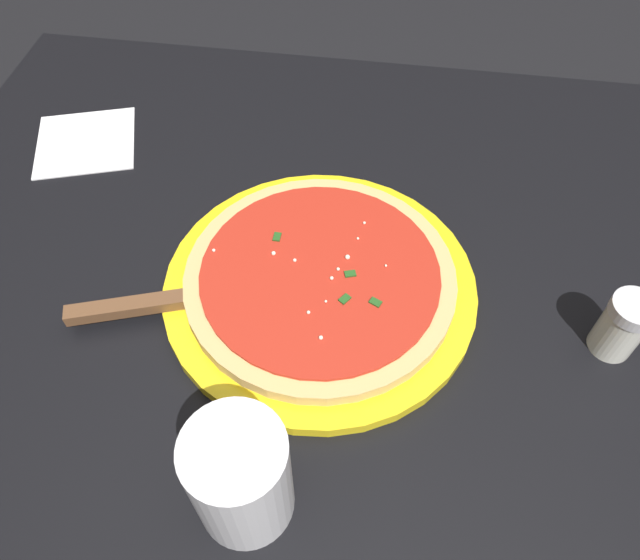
{
  "coord_description": "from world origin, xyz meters",
  "views": [
    {
      "loc": [
        -0.09,
        0.42,
        1.3
      ],
      "look_at": [
        -0.03,
        0.02,
        0.78
      ],
      "focal_mm": 34.01,
      "sensor_mm": 36.0,
      "label": 1
    }
  ],
  "objects_px": {
    "pizza_server": "(168,302)",
    "cup_tall_drink": "(246,478)",
    "napkin_folded_right": "(86,142)",
    "serving_plate": "(320,287)",
    "pizza": "(320,278)",
    "parmesan_shaker": "(622,326)"
  },
  "relations": [
    {
      "from": "serving_plate",
      "to": "parmesan_shaker",
      "type": "bearing_deg",
      "value": 175.33
    },
    {
      "from": "napkin_folded_right",
      "to": "pizza_server",
      "type": "bearing_deg",
      "value": 128.02
    },
    {
      "from": "pizza",
      "to": "pizza_server",
      "type": "xyz_separation_m",
      "value": [
        0.16,
        0.05,
        -0.0
      ]
    },
    {
      "from": "serving_plate",
      "to": "napkin_folded_right",
      "type": "bearing_deg",
      "value": -29.56
    },
    {
      "from": "pizza_server",
      "to": "cup_tall_drink",
      "type": "xyz_separation_m",
      "value": [
        -0.13,
        0.18,
        0.04
      ]
    },
    {
      "from": "pizza_server",
      "to": "napkin_folded_right",
      "type": "xyz_separation_m",
      "value": [
        0.2,
        -0.25,
        -0.02
      ]
    },
    {
      "from": "cup_tall_drink",
      "to": "napkin_folded_right",
      "type": "xyz_separation_m",
      "value": [
        0.33,
        -0.44,
        -0.06
      ]
    },
    {
      "from": "serving_plate",
      "to": "cup_tall_drink",
      "type": "relative_size",
      "value": 2.82
    },
    {
      "from": "cup_tall_drink",
      "to": "napkin_folded_right",
      "type": "bearing_deg",
      "value": -53.07
    },
    {
      "from": "pizza",
      "to": "napkin_folded_right",
      "type": "xyz_separation_m",
      "value": [
        0.35,
        -0.2,
        -0.02
      ]
    },
    {
      "from": "pizza",
      "to": "cup_tall_drink",
      "type": "height_order",
      "value": "cup_tall_drink"
    },
    {
      "from": "serving_plate",
      "to": "napkin_folded_right",
      "type": "height_order",
      "value": "serving_plate"
    },
    {
      "from": "serving_plate",
      "to": "napkin_folded_right",
      "type": "relative_size",
      "value": 2.64
    },
    {
      "from": "serving_plate",
      "to": "cup_tall_drink",
      "type": "xyz_separation_m",
      "value": [
        0.02,
        0.24,
        0.05
      ]
    },
    {
      "from": "serving_plate",
      "to": "pizza",
      "type": "distance_m",
      "value": 0.02
    },
    {
      "from": "cup_tall_drink",
      "to": "pizza",
      "type": "bearing_deg",
      "value": -95.83
    },
    {
      "from": "pizza_server",
      "to": "parmesan_shaker",
      "type": "distance_m",
      "value": 0.46
    },
    {
      "from": "serving_plate",
      "to": "pizza_server",
      "type": "xyz_separation_m",
      "value": [
        0.16,
        0.05,
        0.01
      ]
    },
    {
      "from": "napkin_folded_right",
      "to": "parmesan_shaker",
      "type": "bearing_deg",
      "value": 161.18
    },
    {
      "from": "pizza_server",
      "to": "cup_tall_drink",
      "type": "height_order",
      "value": "cup_tall_drink"
    },
    {
      "from": "parmesan_shaker",
      "to": "cup_tall_drink",
      "type": "bearing_deg",
      "value": 32.55
    },
    {
      "from": "pizza",
      "to": "parmesan_shaker",
      "type": "xyz_separation_m",
      "value": [
        -0.31,
        0.03,
        0.01
      ]
    }
  ]
}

